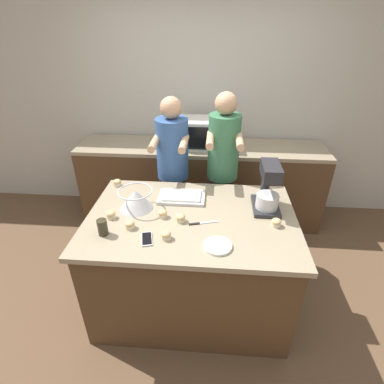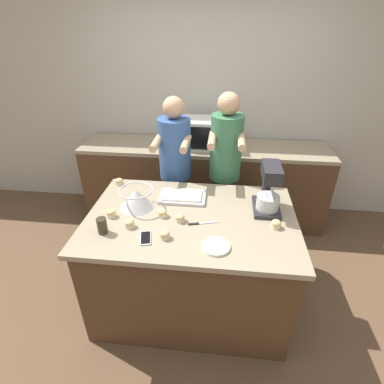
{
  "view_description": "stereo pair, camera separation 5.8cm",
  "coord_description": "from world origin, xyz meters",
  "px_view_note": "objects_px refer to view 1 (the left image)",
  "views": [
    {
      "loc": [
        0.15,
        -1.84,
        2.19
      ],
      "look_at": [
        0.0,
        0.05,
        1.09
      ],
      "focal_mm": 28.0,
      "sensor_mm": 36.0,
      "label": 1
    },
    {
      "loc": [
        0.21,
        -1.83,
        2.19
      ],
      "look_at": [
        0.0,
        0.05,
        1.09
      ],
      "focal_mm": 28.0,
      "sensor_mm": 36.0,
      "label": 2
    }
  ],
  "objects_px": {
    "small_plate": "(218,246)",
    "cupcake_3": "(166,235)",
    "cupcake_4": "(111,215)",
    "cell_phone": "(147,239)",
    "stand_mixer": "(268,190)",
    "cupcake_0": "(276,222)",
    "drinking_glass": "(103,227)",
    "cupcake_2": "(163,213)",
    "cupcake_5": "(117,183)",
    "person_right": "(222,175)",
    "knife": "(202,223)",
    "person_left": "(173,176)",
    "cupcake_6": "(130,225)",
    "baking_tray": "(182,197)",
    "microwave_oven": "(203,133)",
    "cupcake_1": "(181,218)",
    "mixing_bowl": "(136,199)"
  },
  "relations": [
    {
      "from": "knife",
      "to": "cupcake_1",
      "type": "bearing_deg",
      "value": 175.47
    },
    {
      "from": "microwave_oven",
      "to": "stand_mixer",
      "type": "bearing_deg",
      "value": -65.46
    },
    {
      "from": "drinking_glass",
      "to": "baking_tray",
      "type": "bearing_deg",
      "value": 46.57
    },
    {
      "from": "mixing_bowl",
      "to": "cupcake_3",
      "type": "distance_m",
      "value": 0.46
    },
    {
      "from": "baking_tray",
      "to": "microwave_oven",
      "type": "height_order",
      "value": "microwave_oven"
    },
    {
      "from": "person_right",
      "to": "cupcake_4",
      "type": "bearing_deg",
      "value": -135.34
    },
    {
      "from": "small_plate",
      "to": "cupcake_3",
      "type": "relative_size",
      "value": 2.73
    },
    {
      "from": "baking_tray",
      "to": "cell_phone",
      "type": "distance_m",
      "value": 0.57
    },
    {
      "from": "person_right",
      "to": "person_left",
      "type": "bearing_deg",
      "value": 179.99
    },
    {
      "from": "small_plate",
      "to": "cupcake_6",
      "type": "relative_size",
      "value": 2.73
    },
    {
      "from": "microwave_oven",
      "to": "cupcake_1",
      "type": "distance_m",
      "value": 1.43
    },
    {
      "from": "person_left",
      "to": "cupcake_1",
      "type": "xyz_separation_m",
      "value": [
        0.17,
        -0.82,
        0.08
      ]
    },
    {
      "from": "stand_mixer",
      "to": "cupcake_5",
      "type": "xyz_separation_m",
      "value": [
        -1.26,
        0.26,
        -0.14
      ]
    },
    {
      "from": "person_left",
      "to": "stand_mixer",
      "type": "distance_m",
      "value": 1.02
    },
    {
      "from": "person_left",
      "to": "baking_tray",
      "type": "xyz_separation_m",
      "value": [
        0.14,
        -0.5,
        0.07
      ]
    },
    {
      "from": "knife",
      "to": "cupcake_3",
      "type": "distance_m",
      "value": 0.3
    },
    {
      "from": "stand_mixer",
      "to": "cupcake_5",
      "type": "relative_size",
      "value": 5.53
    },
    {
      "from": "cupcake_0",
      "to": "cupcake_6",
      "type": "height_order",
      "value": "same"
    },
    {
      "from": "cupcake_4",
      "to": "cell_phone",
      "type": "bearing_deg",
      "value": -35.69
    },
    {
      "from": "cupcake_2",
      "to": "cupcake_5",
      "type": "xyz_separation_m",
      "value": [
        -0.48,
        0.45,
        0.0
      ]
    },
    {
      "from": "mixing_bowl",
      "to": "cupcake_2",
      "type": "xyz_separation_m",
      "value": [
        0.22,
        -0.11,
        -0.05
      ]
    },
    {
      "from": "cupcake_3",
      "to": "stand_mixer",
      "type": "bearing_deg",
      "value": 31.38
    },
    {
      "from": "knife",
      "to": "cupcake_1",
      "type": "xyz_separation_m",
      "value": [
        -0.16,
        0.01,
        0.03
      ]
    },
    {
      "from": "cupcake_4",
      "to": "cupcake_5",
      "type": "bearing_deg",
      "value": 101.56
    },
    {
      "from": "mixing_bowl",
      "to": "drinking_glass",
      "type": "bearing_deg",
      "value": -113.45
    },
    {
      "from": "person_right",
      "to": "cupcake_4",
      "type": "relative_size",
      "value": 24.27
    },
    {
      "from": "knife",
      "to": "cupcake_0",
      "type": "distance_m",
      "value": 0.53
    },
    {
      "from": "cell_phone",
      "to": "drinking_glass",
      "type": "distance_m",
      "value": 0.31
    },
    {
      "from": "person_left",
      "to": "drinking_glass",
      "type": "height_order",
      "value": "person_left"
    },
    {
      "from": "person_right",
      "to": "cupcake_5",
      "type": "height_order",
      "value": "person_right"
    },
    {
      "from": "mixing_bowl",
      "to": "cupcake_2",
      "type": "relative_size",
      "value": 3.93
    },
    {
      "from": "knife",
      "to": "cupcake_4",
      "type": "xyz_separation_m",
      "value": [
        -0.67,
        0.01,
        0.03
      ]
    },
    {
      "from": "person_left",
      "to": "mixing_bowl",
      "type": "xyz_separation_m",
      "value": [
        -0.19,
        -0.67,
        0.13
      ]
    },
    {
      "from": "stand_mixer",
      "to": "cupcake_4",
      "type": "height_order",
      "value": "stand_mixer"
    },
    {
      "from": "person_left",
      "to": "small_plate",
      "type": "distance_m",
      "value": 1.17
    },
    {
      "from": "drinking_glass",
      "to": "cupcake_4",
      "type": "height_order",
      "value": "drinking_glass"
    },
    {
      "from": "person_left",
      "to": "cupcake_5",
      "type": "relative_size",
      "value": 23.58
    },
    {
      "from": "cupcake_2",
      "to": "cupcake_3",
      "type": "height_order",
      "value": "same"
    },
    {
      "from": "stand_mixer",
      "to": "cupcake_3",
      "type": "relative_size",
      "value": 5.53
    },
    {
      "from": "mixing_bowl",
      "to": "cupcake_5",
      "type": "bearing_deg",
      "value": 127.09
    },
    {
      "from": "cell_phone",
      "to": "knife",
      "type": "distance_m",
      "value": 0.42
    },
    {
      "from": "mixing_bowl",
      "to": "cupcake_1",
      "type": "height_order",
      "value": "mixing_bowl"
    },
    {
      "from": "baking_tray",
      "to": "cupcake_0",
      "type": "bearing_deg",
      "value": -24.3
    },
    {
      "from": "person_right",
      "to": "cupcake_1",
      "type": "bearing_deg",
      "value": -110.67
    },
    {
      "from": "small_plate",
      "to": "cupcake_4",
      "type": "distance_m",
      "value": 0.83
    },
    {
      "from": "person_left",
      "to": "cupcake_2",
      "type": "relative_size",
      "value": 23.58
    },
    {
      "from": "cupcake_0",
      "to": "drinking_glass",
      "type": "bearing_deg",
      "value": -170.99
    },
    {
      "from": "cupcake_0",
      "to": "cell_phone",
      "type": "bearing_deg",
      "value": -165.79
    },
    {
      "from": "microwave_oven",
      "to": "mixing_bowl",
      "type": "bearing_deg",
      "value": -109.79
    },
    {
      "from": "person_right",
      "to": "cupcake_2",
      "type": "xyz_separation_m",
      "value": [
        -0.45,
        -0.77,
        0.05
      ]
    }
  ]
}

